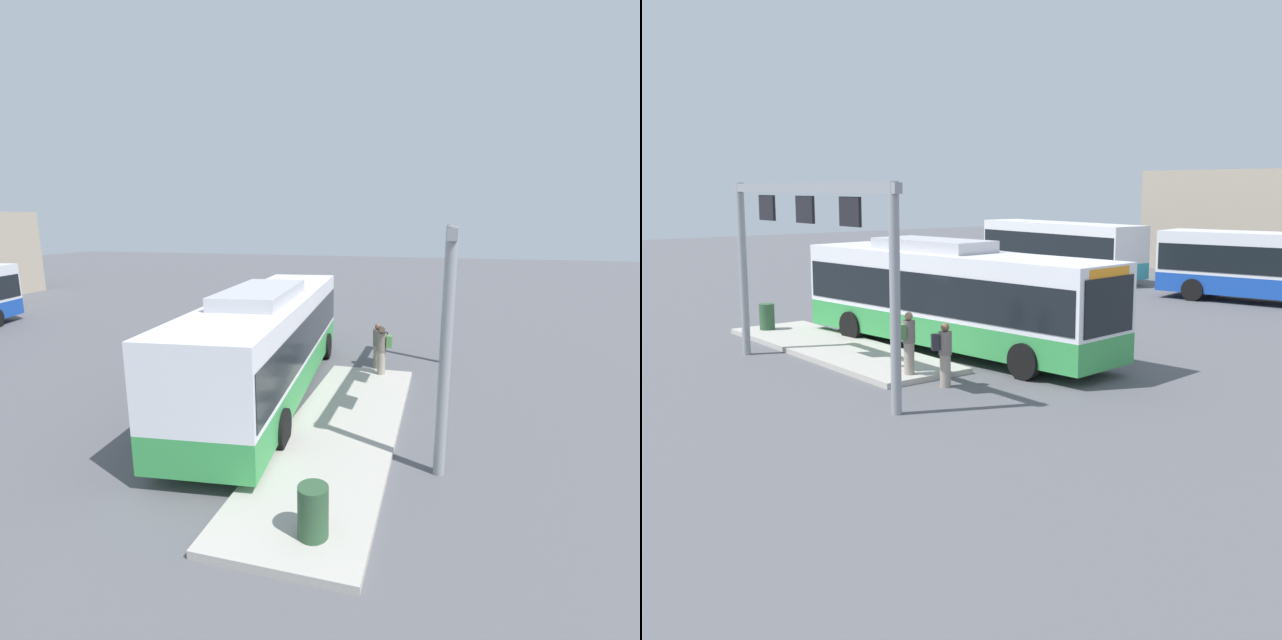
{
  "view_description": "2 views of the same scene",
  "coord_description": "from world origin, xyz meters",
  "views": [
    {
      "loc": [
        -12.81,
        -5.13,
        5.26
      ],
      "look_at": [
        2.54,
        -0.91,
        1.87
      ],
      "focal_mm": 25.62,
      "sensor_mm": 36.0,
      "label": 1
    },
    {
      "loc": [
        19.17,
        -14.81,
        5.08
      ],
      "look_at": [
        2.92,
        -1.93,
        1.58
      ],
      "focal_mm": 44.46,
      "sensor_mm": 36.0,
      "label": 2
    }
  ],
  "objects": [
    {
      "name": "ground_plane",
      "position": [
        0.0,
        0.0,
        0.0
      ],
      "size": [
        120.0,
        120.0,
        0.0
      ],
      "primitive_type": "plane",
      "color": "#56565B"
    },
    {
      "name": "platform_curb",
      "position": [
        -2.27,
        -2.8,
        0.08
      ],
      "size": [
        10.0,
        2.8,
        0.16
      ],
      "primitive_type": "cube",
      "color": "#B2ADA3",
      "rests_on": "ground"
    },
    {
      "name": "bus_main",
      "position": [
        -0.01,
        -0.0,
        1.81
      ],
      "size": [
        11.79,
        3.8,
        3.46
      ],
      "rotation": [
        0.0,
        0.0,
        0.11
      ],
      "color": "green",
      "rests_on": "ground"
    },
    {
      "name": "person_boarding",
      "position": [
        3.4,
        -2.9,
        0.89
      ],
      "size": [
        0.52,
        0.6,
        1.67
      ],
      "rotation": [
        0.0,
        0.0,
        1.09
      ],
      "color": "gray",
      "rests_on": "ground"
    },
    {
      "name": "person_waiting_near",
      "position": [
        2.23,
        -3.21,
        1.05
      ],
      "size": [
        0.34,
        0.52,
        1.67
      ],
      "rotation": [
        0.0,
        0.0,
        1.58
      ],
      "color": "gray",
      "rests_on": "platform_curb"
    },
    {
      "name": "platform_sign_gantry",
      "position": [
        0.56,
        -5.22,
        3.72
      ],
      "size": [
        8.65,
        0.24,
        5.2
      ],
      "color": "gray",
      "rests_on": "ground"
    },
    {
      "name": "trash_bin",
      "position": [
        -6.39,
        -3.24,
        0.61
      ],
      "size": [
        0.52,
        0.52,
        0.9
      ],
      "primitive_type": "cylinder",
      "color": "#2D5133",
      "rests_on": "platform_curb"
    }
  ]
}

